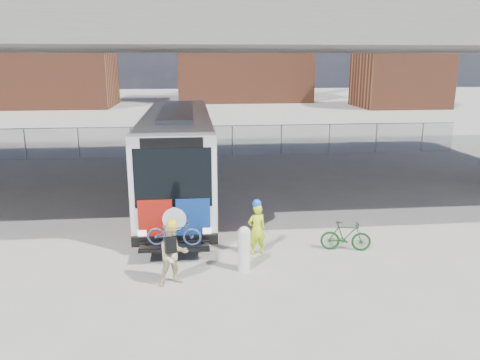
{
  "coord_description": "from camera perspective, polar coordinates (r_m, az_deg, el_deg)",
  "views": [
    {
      "loc": [
        -1.43,
        -15.76,
        5.63
      ],
      "look_at": [
        0.2,
        -0.18,
        1.6
      ],
      "focal_mm": 35.0,
      "sensor_mm": 36.0,
      "label": 1
    }
  ],
  "objects": [
    {
      "name": "bike_parked",
      "position": [
        14.61,
        12.77,
        -6.69
      ],
      "size": [
        1.57,
        0.74,
        0.91
      ],
      "primitive_type": "imported",
      "rotation": [
        0.0,
        0.0,
        1.36
      ],
      "color": "#154317",
      "rests_on": "ground"
    },
    {
      "name": "chainlink_fence",
      "position": [
        28.11,
        -3.0,
        5.81
      ],
      "size": [
        30.0,
        0.06,
        30.0
      ],
      "color": "gray",
      "rests_on": "ground"
    },
    {
      "name": "smokestack",
      "position": [
        72.75,
        6.7,
        19.76
      ],
      "size": [
        2.2,
        2.2,
        25.0
      ],
      "primitive_type": "cylinder",
      "color": "brown",
      "rests_on": "ground"
    },
    {
      "name": "brick_buildings",
      "position": [
        64.04,
        -3.7,
        14.22
      ],
      "size": [
        54.0,
        22.0,
        12.0
      ],
      "color": "brown",
      "rests_on": "ground"
    },
    {
      "name": "cyclist_tan",
      "position": [
        12.16,
        -8.16,
        -8.93
      ],
      "size": [
        0.94,
        0.82,
        1.77
      ],
      "rotation": [
        0.0,
        0.0,
        0.31
      ],
      "color": "#D5C088",
      "rests_on": "ground"
    },
    {
      "name": "ground",
      "position": [
        16.8,
        -0.73,
        -5.16
      ],
      "size": [
        160.0,
        160.0,
        0.0
      ],
      "primitive_type": "plane",
      "color": "#9E9991",
      "rests_on": "ground"
    },
    {
      "name": "overpass",
      "position": [
        19.83,
        -1.9,
        17.07
      ],
      "size": [
        40.0,
        16.0,
        7.95
      ],
      "color": "#605E59",
      "rests_on": "ground"
    },
    {
      "name": "bus",
      "position": [
        19.54,
        -7.55,
        3.93
      ],
      "size": [
        2.67,
        12.93,
        3.69
      ],
      "color": "silver",
      "rests_on": "ground"
    },
    {
      "name": "bollard",
      "position": [
        12.85,
        0.52,
        -8.19
      ],
      "size": [
        0.33,
        0.33,
        1.28
      ],
      "color": "silver",
      "rests_on": "ground"
    },
    {
      "name": "cyclist_hivis",
      "position": [
        13.87,
        2.05,
        -5.87
      ],
      "size": [
        0.65,
        0.52,
        1.71
      ],
      "rotation": [
        0.0,
        0.0,
        3.43
      ],
      "color": "#D2F81A",
      "rests_on": "ground"
    }
  ]
}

